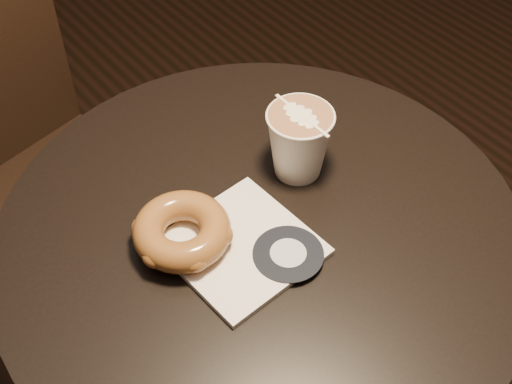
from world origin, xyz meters
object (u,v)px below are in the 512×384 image
pastry_bag (241,247)px  latte_cup (299,143)px  cafe_table (260,312)px  chair (19,143)px  doughnut (182,231)px

pastry_bag → latte_cup: bearing=19.8°
cafe_table → pastry_bag: (-0.04, -0.01, 0.20)m
cafe_table → chair: (-0.12, 0.60, -0.03)m
chair → pastry_bag: 0.65m
cafe_table → chair: bearing=101.3°
cafe_table → latte_cup: (0.11, 0.05, 0.25)m
doughnut → chair: bearing=92.5°
cafe_table → latte_cup: bearing=26.1°
cafe_table → chair: chair is taller
cafe_table → doughnut: 0.25m
pastry_bag → latte_cup: 0.17m
chair → doughnut: size_ratio=7.52×
latte_cup → chair: bearing=112.5°
cafe_table → doughnut: bearing=156.7°
latte_cup → doughnut: bearing=-176.7°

